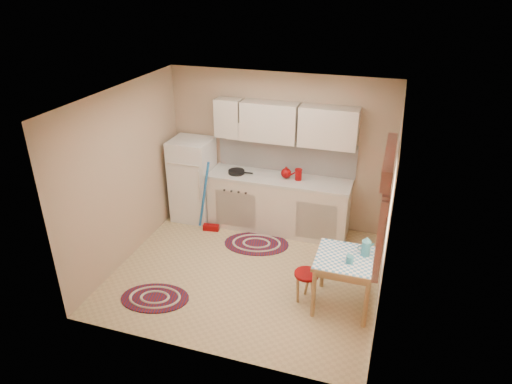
% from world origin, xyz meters
% --- Properties ---
extents(room_shell, '(3.64, 3.60, 2.52)m').
position_xyz_m(room_shell, '(0.16, 0.24, 1.60)').
color(room_shell, '#CCB582').
rests_on(room_shell, ground).
extents(fridge, '(0.65, 0.60, 1.40)m').
position_xyz_m(fridge, '(-1.38, 1.25, 0.70)').
color(fridge, white).
rests_on(fridge, ground).
extents(broom, '(0.29, 0.16, 1.20)m').
position_xyz_m(broom, '(-0.93, 0.90, 0.60)').
color(broom, '#1C62B0').
rests_on(broom, ground).
extents(base_cabinets, '(2.25, 0.60, 0.88)m').
position_xyz_m(base_cabinets, '(0.09, 1.30, 0.44)').
color(base_cabinets, beige).
rests_on(base_cabinets, ground).
extents(countertop, '(2.27, 0.62, 0.04)m').
position_xyz_m(countertop, '(0.09, 1.30, 0.90)').
color(countertop, beige).
rests_on(countertop, base_cabinets).
extents(frying_pan, '(0.28, 0.28, 0.05)m').
position_xyz_m(frying_pan, '(-0.60, 1.25, 0.94)').
color(frying_pan, black).
rests_on(frying_pan, countertop).
extents(red_kettle, '(0.19, 0.17, 0.18)m').
position_xyz_m(red_kettle, '(0.21, 1.30, 1.01)').
color(red_kettle, '#820406').
rests_on(red_kettle, countertop).
extents(red_canister, '(0.13, 0.13, 0.16)m').
position_xyz_m(red_canister, '(0.40, 1.30, 1.00)').
color(red_canister, '#820406').
rests_on(red_canister, countertop).
extents(table, '(0.72, 0.72, 0.72)m').
position_xyz_m(table, '(1.37, -0.32, 0.36)').
color(table, tan).
rests_on(table, ground).
extents(stool, '(0.32, 0.32, 0.42)m').
position_xyz_m(stool, '(0.91, -0.36, 0.21)').
color(stool, '#820406').
rests_on(stool, ground).
extents(coffee_pot, '(0.16, 0.15, 0.27)m').
position_xyz_m(coffee_pot, '(1.59, -0.20, 0.85)').
color(coffee_pot, teal).
rests_on(coffee_pot, table).
extents(mug, '(0.09, 0.09, 0.10)m').
position_xyz_m(mug, '(1.43, -0.42, 0.77)').
color(mug, teal).
rests_on(mug, table).
extents(rug_center, '(1.12, 0.86, 0.02)m').
position_xyz_m(rug_center, '(-0.09, 0.72, 0.01)').
color(rug_center, maroon).
rests_on(rug_center, ground).
extents(rug_left, '(1.00, 0.77, 0.02)m').
position_xyz_m(rug_left, '(-0.96, -0.93, 0.01)').
color(rug_left, maroon).
rests_on(rug_left, ground).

